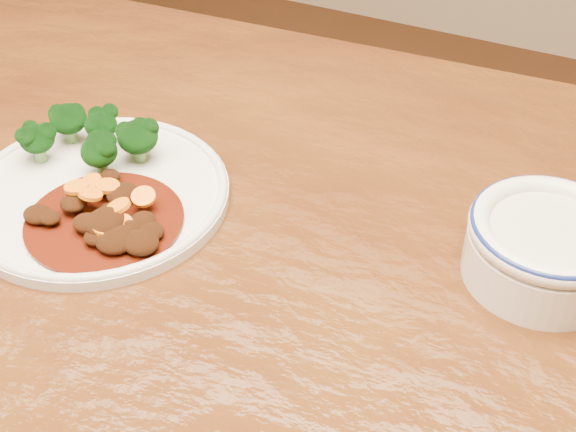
% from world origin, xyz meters
% --- Properties ---
extents(dining_table, '(1.55, 0.98, 0.75)m').
position_xyz_m(dining_table, '(0.00, 0.00, 0.67)').
color(dining_table, '#55300F').
rests_on(dining_table, ground).
extents(dinner_plate, '(0.24, 0.24, 0.02)m').
position_xyz_m(dinner_plate, '(-0.15, 0.07, 0.76)').
color(dinner_plate, silver).
rests_on(dinner_plate, dining_table).
extents(broccoli_florets, '(0.12, 0.08, 0.04)m').
position_xyz_m(broccoli_florets, '(-0.18, 0.11, 0.79)').
color(broccoli_florets, '#6AA455').
rests_on(broccoli_florets, dinner_plate).
extents(mince_stew, '(0.14, 0.14, 0.03)m').
position_xyz_m(mince_stew, '(-0.10, 0.03, 0.77)').
color(mince_stew, '#421307').
rests_on(mince_stew, dinner_plate).
extents(dip_bowl, '(0.13, 0.13, 0.06)m').
position_xyz_m(dip_bowl, '(0.24, 0.14, 0.78)').
color(dip_bowl, white).
rests_on(dip_bowl, dining_table).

